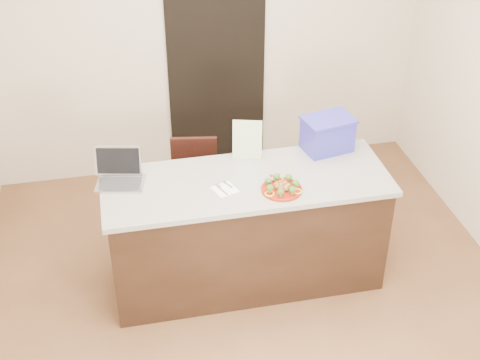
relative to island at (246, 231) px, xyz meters
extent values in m
plane|color=brown|center=(0.00, -0.25, -0.46)|extent=(4.00, 4.00, 0.00)
plane|color=beige|center=(0.00, 1.75, 0.89)|extent=(4.00, 0.00, 4.00)
cube|color=black|center=(0.10, 1.73, 0.54)|extent=(0.90, 0.02, 2.00)
cube|color=black|center=(0.00, 0.00, -0.02)|extent=(2.00, 0.70, 0.88)
cube|color=beige|center=(0.00, 0.00, 0.44)|extent=(2.06, 0.76, 0.04)
cylinder|color=maroon|center=(0.21, -0.18, 0.47)|extent=(0.29, 0.29, 0.02)
torus|color=maroon|center=(0.21, -0.18, 0.47)|extent=(0.29, 0.29, 0.01)
sphere|color=brown|center=(0.21, -0.18, 0.50)|extent=(0.04, 0.04, 0.04)
sphere|color=brown|center=(0.18, -0.16, 0.50)|extent=(0.04, 0.04, 0.04)
sphere|color=brown|center=(0.17, -0.19, 0.50)|extent=(0.04, 0.04, 0.04)
sphere|color=brown|center=(0.19, -0.22, 0.50)|extent=(0.04, 0.04, 0.04)
sphere|color=brown|center=(0.23, -0.22, 0.50)|extent=(0.04, 0.04, 0.04)
sphere|color=brown|center=(0.25, -0.19, 0.50)|extent=(0.04, 0.04, 0.04)
sphere|color=brown|center=(0.24, -0.16, 0.50)|extent=(0.04, 0.04, 0.04)
ellipsoid|color=#254E14|center=(0.28, -0.11, 0.51)|extent=(0.05, 0.05, 0.04)
ellipsoid|color=#254E14|center=(0.20, -0.08, 0.51)|extent=(0.05, 0.05, 0.04)
ellipsoid|color=#254E14|center=(0.13, -0.13, 0.51)|extent=(0.05, 0.05, 0.04)
ellipsoid|color=#254E14|center=(0.12, -0.21, 0.51)|extent=(0.05, 0.05, 0.04)
ellipsoid|color=#254E14|center=(0.18, -0.27, 0.51)|extent=(0.05, 0.05, 0.04)
ellipsoid|color=#254E14|center=(0.26, -0.26, 0.51)|extent=(0.05, 0.05, 0.04)
ellipsoid|color=#254E14|center=(0.31, -0.19, 0.51)|extent=(0.05, 0.05, 0.04)
torus|color=yellow|center=(0.22, -0.07, 0.48)|extent=(0.07, 0.07, 0.01)
torus|color=yellow|center=(0.11, -0.23, 0.48)|extent=(0.07, 0.07, 0.01)
torus|color=yellow|center=(0.30, -0.24, 0.48)|extent=(0.07, 0.07, 0.01)
cube|color=white|center=(-0.17, -0.09, 0.46)|extent=(0.19, 0.19, 0.01)
cube|color=silver|center=(-0.19, -0.11, 0.47)|extent=(0.06, 0.12, 0.00)
cube|color=silver|center=(-0.19, -0.05, 0.47)|extent=(0.05, 0.06, 0.00)
cube|color=white|center=(-0.14, -0.13, 0.47)|extent=(0.05, 0.08, 0.01)
cube|color=silver|center=(-0.14, -0.05, 0.47)|extent=(0.06, 0.10, 0.00)
cylinder|color=silver|center=(0.16, -0.08, 0.48)|extent=(0.03, 0.03, 0.05)
cylinder|color=silver|center=(0.16, -0.08, 0.51)|extent=(0.02, 0.02, 0.01)
cylinder|color=#B61334|center=(0.16, -0.08, 0.52)|extent=(0.02, 0.02, 0.01)
cylinder|color=#B61334|center=(0.16, -0.08, 0.48)|extent=(0.03, 0.03, 0.02)
cube|color=#ACACB1|center=(-0.88, 0.13, 0.47)|extent=(0.38, 0.30, 0.02)
cube|color=#ACACB1|center=(-0.88, 0.24, 0.58)|extent=(0.34, 0.13, 0.22)
cube|color=black|center=(-0.88, 0.24, 0.58)|extent=(0.31, 0.11, 0.19)
cube|color=#2B2A2D|center=(-0.88, 0.12, 0.47)|extent=(0.31, 0.22, 0.00)
cube|color=white|center=(0.07, 0.29, 0.61)|extent=(0.22, 0.10, 0.31)
cube|color=#2F2CA1|center=(0.69, 0.29, 0.58)|extent=(0.39, 0.31, 0.25)
cube|color=#2F2CA1|center=(0.69, 0.29, 0.71)|extent=(0.41, 0.33, 0.02)
cube|color=black|center=(-0.27, 0.61, -0.06)|extent=(0.44, 0.44, 0.04)
cube|color=black|center=(-0.27, 0.78, 0.18)|extent=(0.38, 0.10, 0.43)
cylinder|color=black|center=(-0.43, 0.45, -0.26)|extent=(0.03, 0.03, 0.41)
cylinder|color=black|center=(-0.10, 0.45, -0.26)|extent=(0.03, 0.03, 0.41)
cylinder|color=black|center=(-0.43, 0.77, -0.26)|extent=(0.03, 0.03, 0.41)
cylinder|color=black|center=(-0.10, 0.77, -0.26)|extent=(0.03, 0.03, 0.41)
camera|label=1|loc=(-0.87, -3.87, 3.08)|focal=50.00mm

